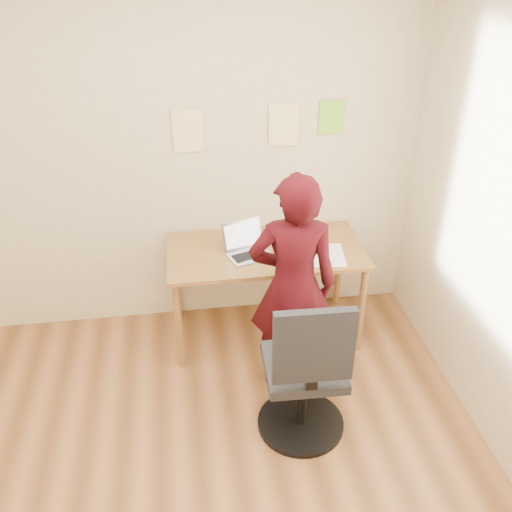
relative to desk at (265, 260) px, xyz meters
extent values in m
cube|color=brown|center=(-0.58, -1.38, -0.67)|extent=(3.50, 3.50, 0.04)
cube|color=beige|center=(-0.58, 0.39, 0.70)|extent=(3.50, 0.04, 2.70)
cube|color=olive|center=(0.00, 0.00, 0.07)|extent=(1.40, 0.70, 0.03)
cylinder|color=olive|center=(-0.65, -0.30, -0.30)|extent=(0.05, 0.05, 0.71)
cylinder|color=olive|center=(0.65, -0.30, -0.30)|extent=(0.05, 0.05, 0.71)
cylinder|color=olive|center=(-0.65, 0.30, -0.30)|extent=(0.05, 0.05, 0.71)
cylinder|color=olive|center=(0.65, 0.30, -0.30)|extent=(0.05, 0.05, 0.71)
cube|color=#B7B7BF|center=(-0.12, -0.08, 0.09)|extent=(0.34, 0.29, 0.01)
cube|color=black|center=(-0.12, -0.08, 0.10)|extent=(0.26, 0.18, 0.00)
cube|color=#B7B7BF|center=(-0.16, 0.04, 0.20)|extent=(0.30, 0.15, 0.20)
cube|color=white|center=(-0.16, 0.04, 0.20)|extent=(0.26, 0.12, 0.16)
cube|color=white|center=(0.42, -0.14, 0.09)|extent=(0.27, 0.35, 0.00)
cube|color=black|center=(0.22, -0.21, 0.09)|extent=(0.09, 0.15, 0.01)
cube|color=#3F4C59|center=(0.22, -0.21, 0.10)|extent=(0.08, 0.12, 0.00)
cube|color=#FFDD98|center=(-0.49, 0.36, 0.86)|extent=(0.21, 0.00, 0.30)
cube|color=#FFDD98|center=(0.18, 0.36, 0.87)|extent=(0.21, 0.00, 0.30)
cube|color=#87D730|center=(0.52, 0.36, 0.91)|extent=(0.18, 0.00, 0.24)
cube|color=black|center=(0.07, -0.97, -0.17)|extent=(0.48, 0.48, 0.06)
cube|color=black|center=(0.07, -1.19, 0.17)|extent=(0.44, 0.07, 0.46)
cube|color=black|center=(0.07, -1.18, -0.07)|extent=(0.06, 0.04, 0.13)
cylinder|color=black|center=(0.07, -0.97, -0.42)|extent=(0.06, 0.06, 0.46)
cylinder|color=black|center=(0.07, -0.97, -0.64)|extent=(0.55, 0.55, 0.03)
imported|color=black|center=(0.09, -0.53, 0.12)|extent=(0.60, 0.44, 1.54)
camera|label=1|loc=(-0.58, -3.47, 2.12)|focal=40.00mm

